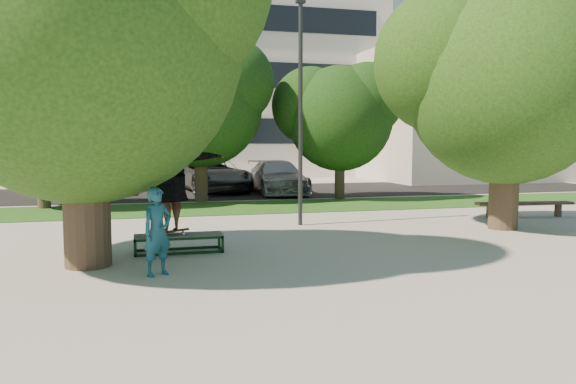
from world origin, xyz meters
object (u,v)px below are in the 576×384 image
object	(u,v)px
bench	(524,204)
grind_box	(179,243)
tree_left	(76,22)
car_dark	(101,179)
car_grey	(213,175)
bystander	(157,231)
car_silver_b	(277,177)
car_silver_a	(93,176)
lamppost	(300,110)
tree_right	(503,72)

from	to	relation	value
bench	grind_box	bearing A→B (deg)	-156.46
tree_left	car_dark	distance (m)	15.88
tree_left	car_grey	world-z (taller)	tree_left
bystander	bench	world-z (taller)	bystander
bystander	car_silver_b	bearing A→B (deg)	35.92
tree_left	car_dark	world-z (taller)	tree_left
bench	car_silver_a	distance (m)	17.74
bystander	bench	distance (m)	12.13
lamppost	tree_right	bearing A→B (deg)	-21.28
lamppost	car_silver_b	size ratio (longest dim) A/B	1.20
bystander	car_grey	distance (m)	16.64
tree_left	bystander	bearing A→B (deg)	-41.27
car_dark	car_silver_b	world-z (taller)	car_silver_b
car_grey	car_silver_b	world-z (taller)	car_grey
car_silver_a	car_dark	bearing A→B (deg)	-2.42
car_silver_a	tree_right	bearing A→B (deg)	-52.50
grind_box	bench	world-z (taller)	bench
tree_left	car_silver_b	distance (m)	15.48
grind_box	car_dark	world-z (taller)	car_dark
grind_box	car_grey	distance (m)	14.62
car_silver_a	car_grey	size ratio (longest dim) A/B	0.85
tree_left	car_dark	xyz separation A→B (m)	(-0.71, 15.41, -3.77)
grind_box	car_dark	size ratio (longest dim) A/B	0.45
car_dark	car_grey	bearing A→B (deg)	-9.92
tree_right	bench	size ratio (longest dim) A/B	2.13
tree_right	grind_box	bearing A→B (deg)	-172.13
bench	car_silver_a	xyz separation A→B (m)	(-13.40, 11.62, 0.42)
car_silver_a	tree_left	bearing A→B (deg)	-88.65
bench	car_grey	world-z (taller)	car_grey
tree_right	bench	world-z (taller)	tree_right
tree_right	bystander	distance (m)	10.00
tree_right	lamppost	world-z (taller)	tree_right
lamppost	car_grey	world-z (taller)	lamppost
tree_left	bench	size ratio (longest dim) A/B	2.33
tree_right	bench	bearing A→B (deg)	39.50
lamppost	bench	size ratio (longest dim) A/B	2.00
grind_box	car_grey	world-z (taller)	car_grey
tree_right	car_dark	xyz separation A→B (m)	(-10.92, 13.42, -3.44)
tree_left	bench	bearing A→B (deg)	17.00
grind_box	car_dark	distance (m)	14.80
bystander	car_grey	xyz separation A→B (m)	(2.97, 16.37, 0.01)
tree_left	tree_right	xyz separation A→B (m)	(10.21, 1.99, -0.33)
bench	car_silver_b	xyz separation A→B (m)	(-5.47, 9.56, 0.35)
tree_left	bystander	distance (m)	4.06
car_silver_a	car_silver_b	bearing A→B (deg)	-16.94
car_dark	bench	bearing A→B (deg)	-49.32
car_dark	car_silver_b	bearing A→B (deg)	-22.82
car_silver_a	car_dark	size ratio (longest dim) A/B	1.20
lamppost	car_dark	distance (m)	13.21
bench	car_dark	distance (m)	17.51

